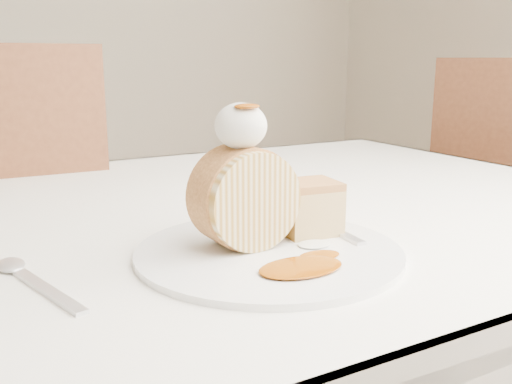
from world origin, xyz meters
TOP-DOWN VIEW (x-y plane):
  - table at (0.00, 0.20)m, footprint 1.40×0.90m
  - chair_end at (0.88, 0.35)m, footprint 0.57×0.57m
  - plate at (0.02, -0.02)m, footprint 0.32×0.32m
  - roulade_slice at (0.00, 0.00)m, footprint 0.11×0.06m
  - cake_chunk at (0.09, 0.01)m, footprint 0.07×0.07m
  - whipped_cream at (-0.00, 0.01)m, footprint 0.05×0.05m
  - caramel_drizzle at (-0.00, -0.01)m, footprint 0.03×0.02m
  - caramel_pool at (0.01, -0.09)m, footprint 0.10×0.07m
  - fork at (0.12, 0.00)m, footprint 0.04×0.17m
  - spoon at (-0.21, -0.01)m, footprint 0.06×0.16m

SIDE VIEW (x-z plane):
  - chair_end at x=0.88m, z-range 0.07..1.03m
  - table at x=0.00m, z-range 0.29..1.04m
  - spoon at x=-0.21m, z-range 0.75..0.75m
  - plate at x=0.02m, z-range 0.75..0.76m
  - fork at x=0.12m, z-range 0.76..0.76m
  - caramel_pool at x=0.01m, z-range 0.76..0.76m
  - cake_chunk at x=0.09m, z-range 0.76..0.81m
  - roulade_slice at x=0.00m, z-range 0.76..0.86m
  - whipped_cream at x=0.00m, z-range 0.86..0.91m
  - caramel_drizzle at x=0.00m, z-range 0.91..0.92m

